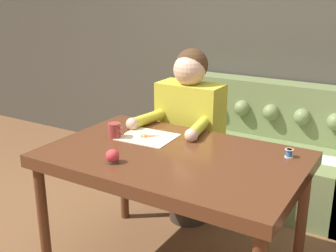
{
  "coord_description": "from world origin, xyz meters",
  "views": [
    {
      "loc": [
        1.14,
        -1.75,
        1.61
      ],
      "look_at": [
        -0.04,
        0.21,
        0.87
      ],
      "focal_mm": 45.0,
      "sensor_mm": 36.0,
      "label": 1
    }
  ],
  "objects_px": {
    "mug": "(115,130)",
    "thread_spool": "(289,153)",
    "dining_table": "(173,166)",
    "pin_cushion": "(113,157)",
    "scissors": "(151,136)",
    "couch": "(264,156)",
    "person": "(189,136)"
  },
  "relations": [
    {
      "from": "mug",
      "to": "scissors",
      "type": "bearing_deg",
      "value": 35.2
    },
    {
      "from": "dining_table",
      "to": "thread_spool",
      "type": "bearing_deg",
      "value": 25.97
    },
    {
      "from": "dining_table",
      "to": "scissors",
      "type": "relative_size",
      "value": 7.18
    },
    {
      "from": "person",
      "to": "mug",
      "type": "xyz_separation_m",
      "value": [
        -0.2,
        -0.56,
        0.17
      ]
    },
    {
      "from": "mug",
      "to": "pin_cushion",
      "type": "bearing_deg",
      "value": -53.93
    },
    {
      "from": "scissors",
      "to": "pin_cushion",
      "type": "bearing_deg",
      "value": -83.83
    },
    {
      "from": "person",
      "to": "scissors",
      "type": "bearing_deg",
      "value": -93.45
    },
    {
      "from": "person",
      "to": "dining_table",
      "type": "bearing_deg",
      "value": -69.83
    },
    {
      "from": "dining_table",
      "to": "scissors",
      "type": "xyz_separation_m",
      "value": [
        -0.25,
        0.17,
        0.08
      ]
    },
    {
      "from": "pin_cushion",
      "to": "couch",
      "type": "bearing_deg",
      "value": 79.14
    },
    {
      "from": "couch",
      "to": "scissors",
      "type": "bearing_deg",
      "value": -107.03
    },
    {
      "from": "person",
      "to": "pin_cushion",
      "type": "height_order",
      "value": "person"
    },
    {
      "from": "mug",
      "to": "pin_cushion",
      "type": "height_order",
      "value": "mug"
    },
    {
      "from": "person",
      "to": "scissors",
      "type": "distance_m",
      "value": 0.45
    },
    {
      "from": "dining_table",
      "to": "couch",
      "type": "height_order",
      "value": "couch"
    },
    {
      "from": "couch",
      "to": "scissors",
      "type": "xyz_separation_m",
      "value": [
        -0.35,
        -1.13,
        0.45
      ]
    },
    {
      "from": "person",
      "to": "pin_cushion",
      "type": "xyz_separation_m",
      "value": [
        0.02,
        -0.87,
        0.15
      ]
    },
    {
      "from": "person",
      "to": "thread_spool",
      "type": "distance_m",
      "value": 0.85
    },
    {
      "from": "couch",
      "to": "thread_spool",
      "type": "bearing_deg",
      "value": -66.33
    },
    {
      "from": "dining_table",
      "to": "pin_cushion",
      "type": "relative_size",
      "value": 19.33
    },
    {
      "from": "couch",
      "to": "scissors",
      "type": "height_order",
      "value": "couch"
    },
    {
      "from": "mug",
      "to": "thread_spool",
      "type": "xyz_separation_m",
      "value": [
        0.98,
        0.23,
        -0.02
      ]
    },
    {
      "from": "thread_spool",
      "to": "dining_table",
      "type": "bearing_deg",
      "value": -154.03
    },
    {
      "from": "couch",
      "to": "pin_cushion",
      "type": "xyz_separation_m",
      "value": [
        -0.3,
        -1.57,
        0.48
      ]
    },
    {
      "from": "dining_table",
      "to": "couch",
      "type": "distance_m",
      "value": 1.35
    },
    {
      "from": "thread_spool",
      "to": "couch",
      "type": "bearing_deg",
      "value": 113.67
    },
    {
      "from": "dining_table",
      "to": "couch",
      "type": "relative_size",
      "value": 0.84
    },
    {
      "from": "couch",
      "to": "person",
      "type": "height_order",
      "value": "person"
    },
    {
      "from": "dining_table",
      "to": "mug",
      "type": "distance_m",
      "value": 0.44
    },
    {
      "from": "couch",
      "to": "mug",
      "type": "height_order",
      "value": "couch"
    },
    {
      "from": "dining_table",
      "to": "thread_spool",
      "type": "distance_m",
      "value": 0.62
    },
    {
      "from": "mug",
      "to": "thread_spool",
      "type": "distance_m",
      "value": 1.0
    }
  ]
}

